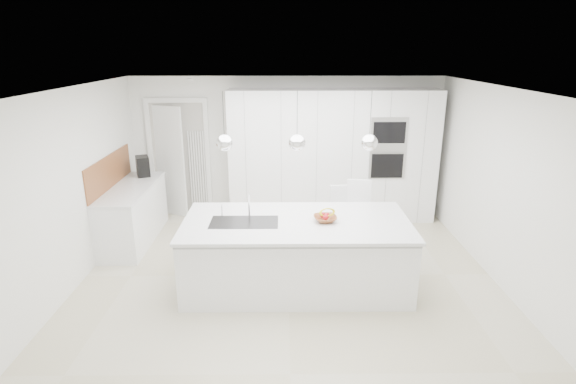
{
  "coord_description": "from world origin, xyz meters",
  "views": [
    {
      "loc": [
        -0.06,
        -5.49,
        2.97
      ],
      "look_at": [
        0.0,
        0.3,
        1.1
      ],
      "focal_mm": 28.0,
      "sensor_mm": 36.0,
      "label": 1
    }
  ],
  "objects_px": {
    "bar_stool_right": "(359,220)",
    "island_base": "(296,256)",
    "espresso_machine": "(143,166)",
    "bar_stool_left": "(341,222)",
    "fruit_bowl": "(325,219)"
  },
  "relations": [
    {
      "from": "bar_stool_right",
      "to": "island_base",
      "type": "bearing_deg",
      "value": -127.59
    },
    {
      "from": "espresso_machine",
      "to": "bar_stool_left",
      "type": "bearing_deg",
      "value": -42.26
    },
    {
      "from": "island_base",
      "to": "bar_stool_left",
      "type": "distance_m",
      "value": 1.19
    },
    {
      "from": "fruit_bowl",
      "to": "bar_stool_left",
      "type": "relative_size",
      "value": 0.28
    },
    {
      "from": "fruit_bowl",
      "to": "bar_stool_left",
      "type": "xyz_separation_m",
      "value": [
        0.33,
        0.94,
        -0.42
      ]
    },
    {
      "from": "island_base",
      "to": "bar_stool_left",
      "type": "bearing_deg",
      "value": 54.56
    },
    {
      "from": "bar_stool_left",
      "to": "island_base",
      "type": "bearing_deg",
      "value": -130.85
    },
    {
      "from": "island_base",
      "to": "espresso_machine",
      "type": "relative_size",
      "value": 8.45
    },
    {
      "from": "island_base",
      "to": "fruit_bowl",
      "type": "relative_size",
      "value": 9.75
    },
    {
      "from": "island_base",
      "to": "bar_stool_right",
      "type": "relative_size",
      "value": 2.48
    },
    {
      "from": "island_base",
      "to": "espresso_machine",
      "type": "bearing_deg",
      "value": 139.66
    },
    {
      "from": "island_base",
      "to": "bar_stool_left",
      "type": "xyz_separation_m",
      "value": [
        0.69,
        0.96,
        0.09
      ]
    },
    {
      "from": "espresso_machine",
      "to": "island_base",
      "type": "bearing_deg",
      "value": -62.37
    },
    {
      "from": "island_base",
      "to": "fruit_bowl",
      "type": "distance_m",
      "value": 0.62
    },
    {
      "from": "island_base",
      "to": "bar_stool_left",
      "type": "relative_size",
      "value": 2.71
    }
  ]
}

